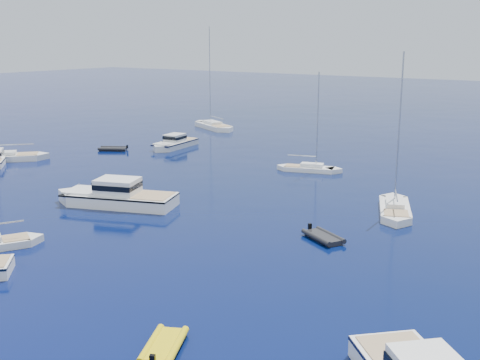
{
  "coord_description": "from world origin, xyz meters",
  "views": [
    {
      "loc": [
        26.85,
        -18.15,
        14.37
      ],
      "look_at": [
        -1.89,
        24.01,
        2.2
      ],
      "focal_mm": 44.64,
      "sensor_mm": 36.0,
      "label": 1
    }
  ],
  "objects": [
    {
      "name": "sailboat_mid_l",
      "position": [
        -36.17,
        24.08,
        0.0
      ],
      "size": [
        9.34,
        9.76,
        15.76
      ],
      "primitive_type": null,
      "rotation": [
        0.0,
        0.0,
        2.39
      ],
      "color": "white",
      "rests_on": "ground"
    },
    {
      "name": "tender_grey_near",
      "position": [
        8.57,
        19.46,
        0.0
      ],
      "size": [
        4.1,
        3.47,
        0.95
      ],
      "primitive_type": null,
      "rotation": [
        0.0,
        0.0,
        4.21
      ],
      "color": "black",
      "rests_on": "ground"
    },
    {
      "name": "motor_cruiser_centre",
      "position": [
        -10.73,
        17.54,
        0.0
      ],
      "size": [
        12.31,
        7.39,
        3.09
      ],
      "primitive_type": null,
      "rotation": [
        0.0,
        0.0,
        1.92
      ],
      "color": "silver",
      "rests_on": "ground"
    },
    {
      "name": "sailboat_mid_r",
      "position": [
        10.43,
        29.11,
        0.0
      ],
      "size": [
        5.86,
        9.64,
        13.84
      ],
      "primitive_type": null,
      "rotation": [
        0.0,
        0.0,
        0.39
      ],
      "color": "white",
      "rests_on": "ground"
    },
    {
      "name": "tender_yellow",
      "position": [
        9.5,
        0.92,
        0.0
      ],
      "size": [
        3.25,
        4.01,
        0.95
      ],
      "primitive_type": null,
      "rotation": [
        0.0,
        0.0,
        0.44
      ],
      "color": "yellow",
      "rests_on": "ground"
    },
    {
      "name": "tender_grey_far",
      "position": [
        -30.32,
        36.1,
        0.0
      ],
      "size": [
        4.34,
        3.74,
        0.95
      ],
      "primitive_type": null,
      "rotation": [
        0.0,
        0.0,
        2.11
      ],
      "color": "black",
      "rests_on": "ground"
    },
    {
      "name": "sailboat_far_l",
      "position": [
        -31.11,
        59.2,
        0.0
      ],
      "size": [
        11.55,
        7.74,
        16.79
      ],
      "primitive_type": null,
      "rotation": [
        0.0,
        0.0,
        1.11
      ],
      "color": "white",
      "rests_on": "ground"
    },
    {
      "name": "ground",
      "position": [
        0.0,
        0.0,
        0.0
      ],
      "size": [
        400.0,
        400.0,
        0.0
      ],
      "primitive_type": "plane",
      "color": "#080F4B",
      "rests_on": "ground"
    },
    {
      "name": "motor_cruiser_horizon",
      "position": [
        -24.95,
        42.12,
        0.0
      ],
      "size": [
        3.73,
        9.2,
        2.35
      ],
      "primitive_type": null,
      "rotation": [
        0.0,
        0.0,
        3.25
      ],
      "color": "silver",
      "rests_on": "ground"
    },
    {
      "name": "sailboat_centre",
      "position": [
        -3.13,
        39.44,
        0.0
      ],
      "size": [
        7.93,
        4.22,
        11.29
      ],
      "primitive_type": null,
      "rotation": [
        0.0,
        0.0,
        5.02
      ],
      "color": "white",
      "rests_on": "ground"
    }
  ]
}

